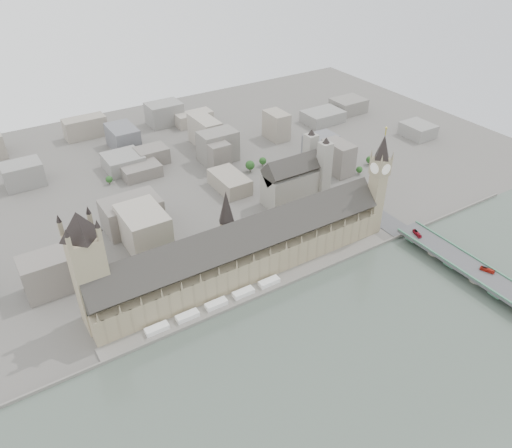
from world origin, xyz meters
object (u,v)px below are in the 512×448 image
elizabeth_tower (379,178)px  westminster_bridge (470,271)px  westminster_abbey (296,179)px  victoria_tower (88,266)px  car_approach (362,194)px  red_bus_south (487,270)px  red_bus_north (417,234)px  palace_of_westminster (242,251)px

elizabeth_tower → westminster_bridge: bearing=-75.9°
elizabeth_tower → westminster_abbey: bearing=107.3°
westminster_bridge → victoria_tower: bearing=158.2°
westminster_bridge → car_approach: bearing=88.5°
elizabeth_tower → red_bus_south: bearing=-74.7°
westminster_bridge → red_bus_south: (5.28, -11.32, 6.78)m
elizabeth_tower → victoria_tower: 260.64m
red_bus_south → car_approach: (-1.66, 151.16, -0.93)m
westminster_bridge → car_approach: car_approach is taller
westminster_bridge → red_bus_south: bearing=-65.0°
westminster_bridge → red_bus_north: red_bus_north is taller
victoria_tower → red_bus_north: bearing=-11.4°
palace_of_westminster → car_approach: (165.62, 32.64, -11.73)m
red_bus_north → car_approach: bearing=101.6°
victoria_tower → red_bus_south: 318.02m
palace_of_westminster → westminster_bridge: bearing=-33.5°
red_bus_north → car_approach: size_ratio=2.37×
car_approach → westminster_abbey: bearing=153.8°
westminster_abbey → red_bus_south: 202.27m
westminster_abbey → westminster_bridge: bearing=-74.4°
palace_of_westminster → car_approach: size_ratio=53.19×
westminster_bridge → westminster_abbey: (-51.08, 182.50, 19.96)m
westminster_bridge → elizabeth_tower: bearing=104.1°
elizabeth_tower → red_bus_north: size_ratio=9.09×
westminster_abbey → elizabeth_tower: bearing=-72.7°
red_bus_south → red_bus_north: bearing=75.0°
elizabeth_tower → palace_of_westminster: bearing=175.2°
palace_of_westminster → car_approach: palace_of_westminster is taller
victoria_tower → westminster_bridge: victoria_tower is taller
elizabeth_tower → red_bus_south: size_ratio=9.03×
westminster_abbey → red_bus_north: bearing=-69.4°
elizabeth_tower → victoria_tower: (-260.00, 18.00, -2.88)m
palace_of_westminster → victoria_tower: size_ratio=2.65×
palace_of_westminster → victoria_tower: victoria_tower is taller
palace_of_westminster → victoria_tower: (-122.00, 6.30, 32.50)m
victoria_tower → westminster_bridge: size_ratio=0.31×
elizabeth_tower → victoria_tower: size_ratio=1.07×
westminster_bridge → westminster_abbey: bearing=105.6°
westminster_bridge → westminster_abbey: 190.56m
westminster_bridge → palace_of_westminster: bearing=146.5°
palace_of_westminster → car_approach: 169.21m
westminster_bridge → car_approach: size_ratio=65.23×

